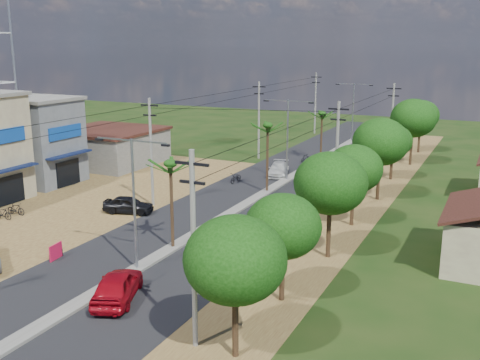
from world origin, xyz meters
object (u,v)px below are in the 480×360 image
object	(u,v)px
car_white_far	(278,170)
car_parked_dark	(128,205)
car_silver_mid	(278,204)
car_red_near	(117,286)
roadside_sign	(56,252)
moto_rider_east	(224,270)

from	to	relation	value
car_white_far	car_parked_dark	distance (m)	18.33
car_parked_dark	car_silver_mid	bearing A→B (deg)	-77.55
car_silver_mid	car_parked_dark	xyz separation A→B (m)	(-10.71, -5.46, 0.03)
car_silver_mid	car_white_far	distance (m)	12.80
car_red_near	car_white_far	world-z (taller)	car_red_near
car_white_far	roadside_sign	bearing A→B (deg)	-112.80
car_parked_dark	roadside_sign	distance (m)	10.25
car_parked_dark	car_red_near	bearing A→B (deg)	-160.05
car_red_near	car_silver_mid	xyz separation A→B (m)	(1.71, 18.55, -0.16)
car_red_near	roadside_sign	size ratio (longest dim) A/B	3.83
car_red_near	car_silver_mid	world-z (taller)	car_red_near
car_silver_mid	car_white_far	size ratio (longest dim) A/B	0.88
car_silver_mid	roadside_sign	xyz separation A→B (m)	(-8.83, -15.53, -0.14)
moto_rider_east	roadside_sign	size ratio (longest dim) A/B	1.44
car_red_near	roadside_sign	xyz separation A→B (m)	(-7.12, 3.02, -0.30)
car_parked_dark	car_white_far	bearing A→B (deg)	-33.49
moto_rider_east	roadside_sign	bearing A→B (deg)	9.23
car_parked_dark	moto_rider_east	size ratio (longest dim) A/B	2.24
car_white_far	moto_rider_east	distance (m)	26.23
car_silver_mid	moto_rider_east	world-z (taller)	car_silver_mid
car_red_near	roadside_sign	distance (m)	7.74
car_red_near	car_silver_mid	distance (m)	18.63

